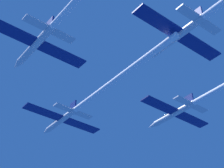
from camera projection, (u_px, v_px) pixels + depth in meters
The scene contains 3 objects.
jet_lead at pixel (87, 101), 77.10m from camera, with size 19.54×45.39×3.24m.
jet_left_wing at pixel (66, 12), 57.50m from camera, with size 19.54×44.68×3.24m.
jet_right_wing at pixel (212, 93), 74.90m from camera, with size 19.54×46.74×3.24m.
Camera 1 is at (-36.68, -64.05, -42.60)m, focal length 57.53 mm.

